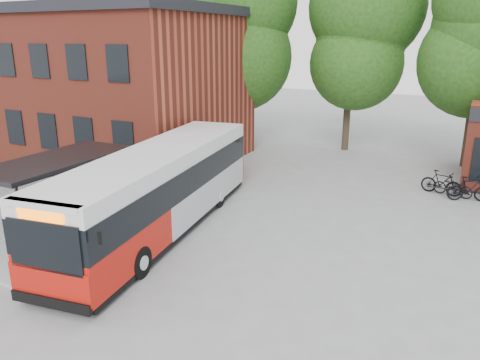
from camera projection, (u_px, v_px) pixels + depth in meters
The scene contains 10 objects.
ground at pixel (183, 248), 15.92m from camera, with size 100.00×100.00×0.00m, color slate.
station_building at pixel (83, 83), 28.01m from camera, with size 18.40×10.40×8.50m, color maroon, non-canonical shape.
bus_shelter at pixel (60, 197), 16.61m from camera, with size 3.60×7.00×2.90m, color #28282C, non-canonical shape.
tree_0 at pixel (240, 59), 30.55m from camera, with size 7.92×7.92×11.00m, color #1A3E10, non-canonical shape.
tree_1 at pixel (350, 66), 28.43m from camera, with size 7.92×7.92×10.40m, color #1A3E10, non-canonical shape.
tree_2 at pixel (478, 65), 24.44m from camera, with size 7.92×7.92×11.00m, color #1A3E10, non-canonical shape.
city_bus at pixel (160, 191), 17.03m from camera, with size 2.56×12.02×3.05m, color #B11309, non-canonical shape.
bicycle_1 at pixel (441, 183), 21.26m from camera, with size 0.52×1.83×1.10m, color black.
bicycle_2 at pixel (453, 186), 21.02m from camera, with size 0.60×1.73×0.91m, color black.
bicycle_3 at pixel (469, 189), 20.35m from camera, with size 0.52×1.85×1.11m, color black.
Camera 1 is at (8.35, -12.06, 6.89)m, focal length 35.00 mm.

